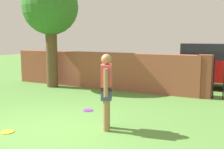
{
  "coord_description": "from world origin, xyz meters",
  "views": [
    {
      "loc": [
        3.68,
        -4.39,
        1.98
      ],
      "look_at": [
        0.51,
        1.89,
        1.0
      ],
      "focal_mm": 43.92,
      "sensor_mm": 36.0,
      "label": 1
    }
  ],
  "objects_px": {
    "car": "(210,65)",
    "frisbee_yellow": "(7,132)",
    "tree": "(50,9)",
    "frisbee_purple": "(88,110)",
    "person": "(107,88)"
  },
  "relations": [
    {
      "from": "car",
      "to": "frisbee_yellow",
      "type": "height_order",
      "value": "car"
    },
    {
      "from": "tree",
      "to": "frisbee_yellow",
      "type": "height_order",
      "value": "tree"
    },
    {
      "from": "tree",
      "to": "car",
      "type": "height_order",
      "value": "tree"
    },
    {
      "from": "tree",
      "to": "frisbee_purple",
      "type": "height_order",
      "value": "tree"
    },
    {
      "from": "tree",
      "to": "frisbee_yellow",
      "type": "bearing_deg",
      "value": -61.18
    },
    {
      "from": "tree",
      "to": "person",
      "type": "distance_m",
      "value": 5.94
    },
    {
      "from": "person",
      "to": "frisbee_purple",
      "type": "distance_m",
      "value": 1.81
    },
    {
      "from": "frisbee_yellow",
      "to": "tree",
      "type": "bearing_deg",
      "value": 118.82
    },
    {
      "from": "car",
      "to": "tree",
      "type": "bearing_deg",
      "value": -153.07
    },
    {
      "from": "car",
      "to": "frisbee_purple",
      "type": "relative_size",
      "value": 15.72
    },
    {
      "from": "frisbee_purple",
      "to": "frisbee_yellow",
      "type": "relative_size",
      "value": 1.0
    },
    {
      "from": "tree",
      "to": "car",
      "type": "relative_size",
      "value": 0.99
    },
    {
      "from": "car",
      "to": "frisbee_purple",
      "type": "xyz_separation_m",
      "value": [
        -2.45,
        -5.09,
        -0.85
      ]
    },
    {
      "from": "car",
      "to": "frisbee_purple",
      "type": "distance_m",
      "value": 5.71
    },
    {
      "from": "car",
      "to": "frisbee_purple",
      "type": "bearing_deg",
      "value": -114.17
    }
  ]
}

